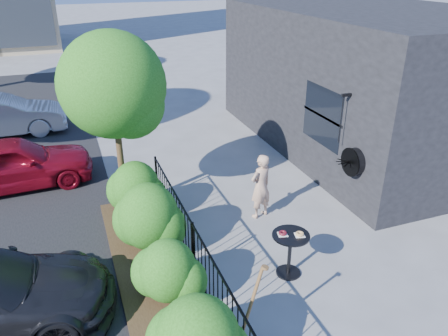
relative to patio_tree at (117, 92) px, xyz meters
name	(u,v)px	position (x,y,z in m)	size (l,w,h in m)	color
ground	(268,256)	(2.24, -2.76, -2.76)	(120.00, 120.00, 0.00)	gray
shop_building	(371,78)	(7.73, 1.74, -0.76)	(6.22, 9.00, 4.00)	black
fence	(193,248)	(0.74, -2.76, -2.20)	(0.05, 6.05, 1.10)	black
planting_bed	(156,281)	(0.04, -2.76, -2.72)	(1.30, 6.00, 0.08)	#382616
shrubs	(158,246)	(0.14, -2.66, -2.06)	(1.10, 5.60, 1.24)	#225C15
patio_tree	(117,92)	(0.00, 0.00, 0.00)	(2.20, 2.20, 3.94)	#3F2B19
cafe_table	(290,247)	(2.35, -3.35, -2.18)	(0.67, 0.67, 0.90)	black
woman	(261,186)	(2.70, -1.33, -2.02)	(0.54, 0.36, 1.49)	tan
shovel	(248,314)	(0.98, -4.64, -2.12)	(0.49, 0.19, 1.45)	brown
car_red	(11,163)	(-2.50, 2.09, -2.11)	(1.54, 3.82, 1.30)	maroon
car_silver	(0,116)	(-3.09, 6.19, -2.10)	(1.40, 4.02, 1.33)	#ADADB2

